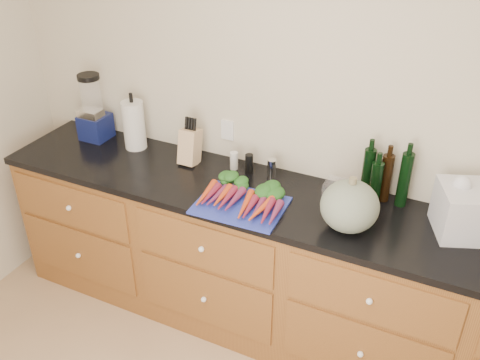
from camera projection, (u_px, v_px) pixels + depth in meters
The scene contains 15 objects.
wall_back at pixel (329, 119), 2.87m from camera, with size 4.10×0.05×2.60m, color beige.
cabinets at pixel (299, 276), 3.05m from camera, with size 3.60×0.64×0.90m.
countertop at pixel (304, 208), 2.81m from camera, with size 3.64×0.62×0.04m, color black.
cutting_board at pixel (241, 205), 2.78m from camera, with size 0.46×0.35×0.01m, color #2432A3.
carrots at pixel (244, 196), 2.80m from camera, with size 0.45×0.33×0.06m.
squash at pixel (350, 206), 2.56m from camera, with size 0.28×0.28×0.26m, color #5C6958.
blender_appliance at pixel (93, 111), 3.38m from camera, with size 0.17×0.17×0.43m.
paper_towel at pixel (134, 125), 3.28m from camera, with size 0.14×0.14×0.30m, color silver.
knife_block at pixel (190, 147), 3.14m from camera, with size 0.10×0.10×0.21m, color tan.
grinder_salt at pixel (234, 161), 3.10m from camera, with size 0.05×0.05×0.11m, color silver.
grinder_pepper at pixel (249, 164), 3.06m from camera, with size 0.05×0.05×0.12m, color black.
canister_chrome at pixel (272, 169), 3.01m from camera, with size 0.05×0.05×0.12m, color silver.
tomato_box at pixel (340, 189), 2.86m from camera, with size 0.16×0.13×0.08m, color white.
bottles at pixel (384, 179), 2.76m from camera, with size 0.25×0.13×0.30m.
grocery_bag at pixel (473, 211), 2.54m from camera, with size 0.33×0.26×0.24m, color white, non-canonical shape.
Camera 1 is at (0.70, -0.95, 2.50)m, focal length 40.00 mm.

